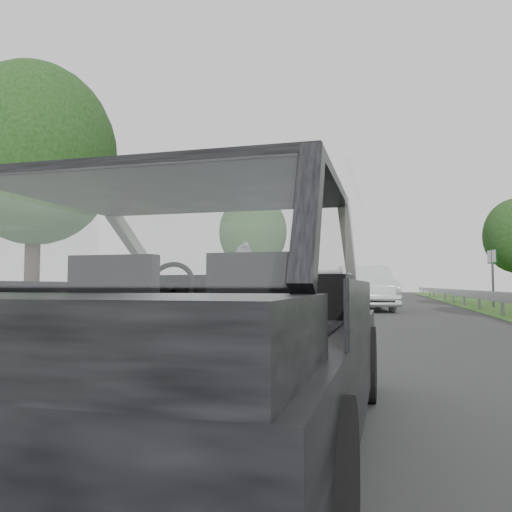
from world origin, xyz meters
The scene contains 11 objects.
ground centered at (0.00, 0.00, 0.00)m, with size 140.00×140.00×0.00m, color #2D2D2D.
subject_car centered at (0.00, 0.00, 0.72)m, with size 1.80×4.00×1.45m, color black.
dashboard centered at (0.00, 0.62, 0.85)m, with size 1.58×0.45×0.30m, color black.
driver_seat centered at (-0.40, -0.29, 0.88)m, with size 0.50×0.72×0.42m, color black.
passenger_seat centered at (0.40, -0.29, 0.88)m, with size 0.50×0.72×0.42m, color black.
steering_wheel centered at (-0.40, 0.33, 0.92)m, with size 0.36×0.36×0.04m, color black.
cat centered at (0.28, 0.64, 1.08)m, with size 0.55×0.17×0.25m, color gray.
other_car centered at (0.15, 16.61, 0.84)m, with size 2.02×5.12×1.68m, color silver.
highway_sign centered at (5.35, 20.33, 1.23)m, with size 0.10×0.99×2.46m, color #0E4F22.
tree_5 centered at (-11.60, 12.74, 4.48)m, with size 5.91×5.91×8.95m, color black, non-canonical shape.
tree_6 centered at (-8.16, 31.01, 3.63)m, with size 4.79×4.79×7.26m, color black, non-canonical shape.
Camera 1 is at (1.03, -2.80, 0.93)m, focal length 35.00 mm.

